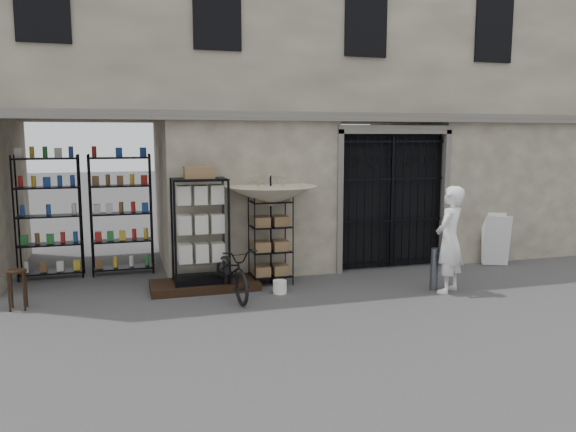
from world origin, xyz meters
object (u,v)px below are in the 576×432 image
object	(u,v)px
display_cabinet	(200,236)
white_bucket	(280,287)
steel_bollard	(434,269)
bicycle	(232,297)
easel_sign	(496,239)
wire_rack	(271,241)
market_umbrella	(271,191)
wooden_stool	(18,289)
shopkeeper	(447,292)

from	to	relation	value
display_cabinet	white_bucket	bearing A→B (deg)	-20.76
steel_bollard	bicycle	bearing A→B (deg)	170.43
easel_sign	white_bucket	bearing A→B (deg)	-146.05
white_bucket	easel_sign	size ratio (longest dim) A/B	0.22
wire_rack	bicycle	bearing A→B (deg)	-123.18
market_umbrella	wooden_stool	world-z (taller)	market_umbrella
display_cabinet	white_bucket	xyz separation A→B (m)	(1.35, -0.65, -0.90)
wooden_stool	shopkeeper	size ratio (longest dim) A/B	0.34
white_bucket	wooden_stool	xyz separation A→B (m)	(-4.43, 0.31, 0.23)
wire_rack	shopkeeper	world-z (taller)	wire_rack
market_umbrella	bicycle	world-z (taller)	market_umbrella
bicycle	shopkeeper	bearing A→B (deg)	-18.83
display_cabinet	market_umbrella	bearing A→B (deg)	8.50
bicycle	market_umbrella	bearing A→B (deg)	30.91
bicycle	white_bucket	bearing A→B (deg)	-8.90
wooden_stool	steel_bollard	size ratio (longest dim) A/B	0.84
wire_rack	steel_bollard	xyz separation A→B (m)	(2.81, -1.34, -0.44)
bicycle	wooden_stool	bearing A→B (deg)	168.69
shopkeeper	steel_bollard	bearing A→B (deg)	-85.00
display_cabinet	easel_sign	bearing A→B (deg)	6.65
market_umbrella	shopkeeper	distance (m)	3.81
display_cabinet	easel_sign	size ratio (longest dim) A/B	1.86
display_cabinet	steel_bollard	size ratio (longest dim) A/B	2.65
easel_sign	shopkeeper	bearing A→B (deg)	-118.96
market_umbrella	wooden_stool	size ratio (longest dim) A/B	3.79
wire_rack	bicycle	size ratio (longest dim) A/B	0.97
market_umbrella	easel_sign	size ratio (longest dim) A/B	2.24
wire_rack	market_umbrella	bearing A→B (deg)	-42.92
white_bucket	bicycle	xyz separation A→B (m)	(-0.88, 0.03, -0.12)
market_umbrella	wooden_stool	xyz separation A→B (m)	(-4.46, -0.43, -1.47)
wire_rack	white_bucket	xyz separation A→B (m)	(-0.02, -0.74, -0.72)
wire_rack	display_cabinet	bearing A→B (deg)	-157.71
steel_bollard	wire_rack	bearing A→B (deg)	154.56
white_bucket	shopkeeper	size ratio (longest dim) A/B	0.13
display_cabinet	wire_rack	bearing A→B (deg)	8.81
steel_bollard	easel_sign	world-z (taller)	easel_sign
wooden_stool	white_bucket	bearing A→B (deg)	-3.97
wooden_stool	steel_bollard	xyz separation A→B (m)	(7.26, -0.90, 0.05)
easel_sign	display_cabinet	bearing A→B (deg)	-153.53
market_umbrella	steel_bollard	distance (m)	3.42
wooden_stool	shopkeeper	distance (m)	7.52
steel_bollard	shopkeeper	world-z (taller)	steel_bollard
display_cabinet	wire_rack	world-z (taller)	display_cabinet
white_bucket	shopkeeper	bearing A→B (deg)	-14.77
shopkeeper	bicycle	bearing A→B (deg)	-47.83
wooden_stool	easel_sign	world-z (taller)	easel_sign
shopkeeper	easel_sign	size ratio (longest dim) A/B	1.74
steel_bollard	shopkeeper	xyz separation A→B (m)	(0.17, -0.20, -0.40)
market_umbrella	easel_sign	xyz separation A→B (m)	(5.20, 0.09, -1.24)
display_cabinet	market_umbrella	xyz separation A→B (m)	(1.37, 0.08, 0.80)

